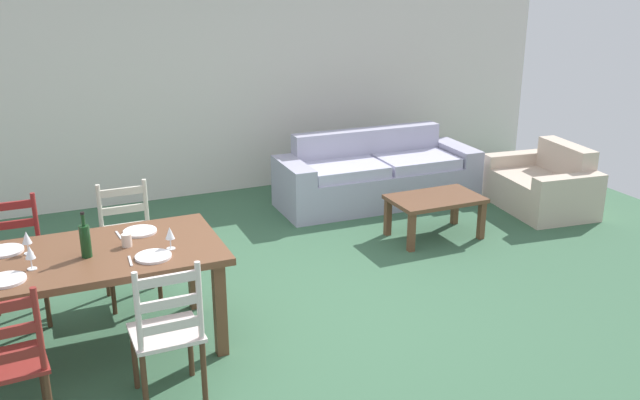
{
  "coord_description": "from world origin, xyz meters",
  "views": [
    {
      "loc": [
        -1.68,
        -4.56,
        2.61
      ],
      "look_at": [
        0.5,
        0.43,
        0.75
      ],
      "focal_mm": 39.16,
      "sensor_mm": 36.0,
      "label": 1
    }
  ],
  "objects_px": {
    "dining_chair_far_right": "(129,244)",
    "coffee_table": "(435,203)",
    "dining_chair_far_left": "(15,261)",
    "coffee_cup_primary": "(127,240)",
    "wine_glass_near_right": "(170,234)",
    "dining_table": "(80,267)",
    "wine_glass_near_left": "(30,253)",
    "wine_bottle": "(85,240)",
    "dining_chair_near_right": "(168,332)",
    "armchair_upholstered": "(545,187)",
    "dining_chair_near_left": "(7,364)",
    "couch": "(375,177)",
    "wine_glass_far_left": "(27,238)"
  },
  "relations": [
    {
      "from": "dining_chair_far_left",
      "to": "couch",
      "type": "relative_size",
      "value": 0.42
    },
    {
      "from": "dining_table",
      "to": "coffee_cup_primary",
      "type": "distance_m",
      "value": 0.35
    },
    {
      "from": "dining_chair_near_right",
      "to": "couch",
      "type": "bearing_deg",
      "value": 44.36
    },
    {
      "from": "dining_chair_near_left",
      "to": "wine_glass_near_right",
      "type": "distance_m",
      "value": 1.3
    },
    {
      "from": "wine_glass_near_right",
      "to": "armchair_upholstered",
      "type": "height_order",
      "value": "wine_glass_near_right"
    },
    {
      "from": "dining_chair_far_left",
      "to": "dining_chair_far_right",
      "type": "relative_size",
      "value": 1.0
    },
    {
      "from": "dining_table",
      "to": "couch",
      "type": "xyz_separation_m",
      "value": [
        3.39,
        2.13,
        -0.37
      ]
    },
    {
      "from": "coffee_table",
      "to": "dining_chair_near_right",
      "type": "bearing_deg",
      "value": -150.48
    },
    {
      "from": "wine_bottle",
      "to": "coffee_cup_primary",
      "type": "height_order",
      "value": "wine_bottle"
    },
    {
      "from": "couch",
      "to": "coffee_table",
      "type": "bearing_deg",
      "value": -89.06
    },
    {
      "from": "dining_chair_far_left",
      "to": "wine_bottle",
      "type": "bearing_deg",
      "value": -59.76
    },
    {
      "from": "dining_table",
      "to": "coffee_table",
      "type": "relative_size",
      "value": 2.11
    },
    {
      "from": "wine_bottle",
      "to": "couch",
      "type": "bearing_deg",
      "value": 33.15
    },
    {
      "from": "dining_chair_far_left",
      "to": "coffee_cup_primary",
      "type": "distance_m",
      "value": 1.07
    },
    {
      "from": "wine_glass_far_left",
      "to": "armchair_upholstered",
      "type": "relative_size",
      "value": 0.13
    },
    {
      "from": "dining_chair_far_right",
      "to": "armchair_upholstered",
      "type": "xyz_separation_m",
      "value": [
        4.58,
        0.4,
        -0.23
      ]
    },
    {
      "from": "dining_chair_near_left",
      "to": "wine_glass_near_left",
      "type": "height_order",
      "value": "dining_chair_near_left"
    },
    {
      "from": "coffee_cup_primary",
      "to": "coffee_table",
      "type": "relative_size",
      "value": 0.1
    },
    {
      "from": "wine_bottle",
      "to": "wine_glass_near_left",
      "type": "relative_size",
      "value": 1.96
    },
    {
      "from": "dining_table",
      "to": "dining_chair_near_left",
      "type": "bearing_deg",
      "value": -121.91
    },
    {
      "from": "coffee_table",
      "to": "dining_chair_near_left",
      "type": "bearing_deg",
      "value": -156.54
    },
    {
      "from": "coffee_table",
      "to": "wine_glass_near_right",
      "type": "bearing_deg",
      "value": -159.44
    },
    {
      "from": "dining_table",
      "to": "couch",
      "type": "relative_size",
      "value": 0.83
    },
    {
      "from": "wine_glass_near_left",
      "to": "coffee_cup_primary",
      "type": "height_order",
      "value": "wine_glass_near_left"
    },
    {
      "from": "wine_glass_near_left",
      "to": "coffee_cup_primary",
      "type": "xyz_separation_m",
      "value": [
        0.62,
        0.14,
        -0.07
      ]
    },
    {
      "from": "dining_chair_far_right",
      "to": "armchair_upholstered",
      "type": "bearing_deg",
      "value": 5.04
    },
    {
      "from": "coffee_table",
      "to": "couch",
      "type": "bearing_deg",
      "value": 90.94
    },
    {
      "from": "dining_chair_far_left",
      "to": "wine_glass_far_left",
      "type": "distance_m",
      "value": 0.71
    },
    {
      "from": "wine_glass_near_right",
      "to": "couch",
      "type": "xyz_separation_m",
      "value": [
        2.8,
        2.27,
        -0.57
      ]
    },
    {
      "from": "dining_chair_near_left",
      "to": "dining_chair_far_left",
      "type": "relative_size",
      "value": 1.0
    },
    {
      "from": "dining_table",
      "to": "dining_chair_far_left",
      "type": "height_order",
      "value": "dining_chair_far_left"
    },
    {
      "from": "wine_glass_far_left",
      "to": "dining_chair_near_right",
      "type": "bearing_deg",
      "value": -52.67
    },
    {
      "from": "coffee_cup_primary",
      "to": "coffee_table",
      "type": "xyz_separation_m",
      "value": [
        3.09,
        0.89,
        -0.44
      ]
    },
    {
      "from": "coffee_cup_primary",
      "to": "wine_bottle",
      "type": "bearing_deg",
      "value": -164.27
    },
    {
      "from": "wine_glass_near_right",
      "to": "coffee_table",
      "type": "relative_size",
      "value": 0.18
    },
    {
      "from": "dining_chair_far_right",
      "to": "coffee_cup_primary",
      "type": "height_order",
      "value": "dining_chair_far_right"
    },
    {
      "from": "dining_chair_far_right",
      "to": "coffee_table",
      "type": "height_order",
      "value": "dining_chair_far_right"
    },
    {
      "from": "dining_chair_far_left",
      "to": "wine_glass_near_right",
      "type": "distance_m",
      "value": 1.39
    },
    {
      "from": "dining_chair_far_left",
      "to": "wine_bottle",
      "type": "distance_m",
      "value": 1.0
    },
    {
      "from": "dining_chair_far_right",
      "to": "coffee_cup_primary",
      "type": "distance_m",
      "value": 0.8
    },
    {
      "from": "dining_chair_far_left",
      "to": "coffee_table",
      "type": "bearing_deg",
      "value": 2.63
    },
    {
      "from": "dining_chair_far_right",
      "to": "coffee_table",
      "type": "distance_m",
      "value": 2.99
    },
    {
      "from": "dining_chair_near_right",
      "to": "wine_glass_near_right",
      "type": "relative_size",
      "value": 5.96
    },
    {
      "from": "dining_table",
      "to": "wine_glass_near_left",
      "type": "distance_m",
      "value": 0.38
    },
    {
      "from": "wine_bottle",
      "to": "wine_glass_near_left",
      "type": "xyz_separation_m",
      "value": [
        -0.34,
        -0.07,
        -0.01
      ]
    },
    {
      "from": "dining_table",
      "to": "wine_bottle",
      "type": "relative_size",
      "value": 6.01
    },
    {
      "from": "wine_bottle",
      "to": "coffee_cup_primary",
      "type": "bearing_deg",
      "value": 15.73
    },
    {
      "from": "coffee_cup_primary",
      "to": "couch",
      "type": "bearing_deg",
      "value": 34.46
    },
    {
      "from": "dining_chair_near_left",
      "to": "dining_chair_far_left",
      "type": "xyz_separation_m",
      "value": [
        0.07,
        1.52,
        0.0
      ]
    },
    {
      "from": "dining_chair_far_right",
      "to": "wine_glass_near_left",
      "type": "height_order",
      "value": "dining_chair_far_right"
    }
  ]
}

